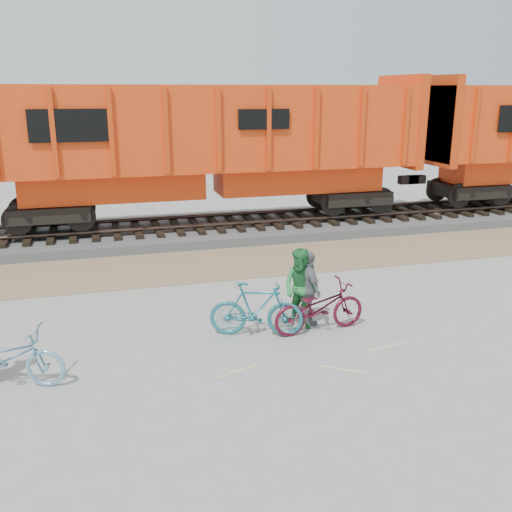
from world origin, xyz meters
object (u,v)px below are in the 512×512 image
at_px(hopper_car_center, 209,144).
at_px(person_man, 301,289).
at_px(person_woman, 308,289).
at_px(bicycle_maroon, 319,307).
at_px(bicycle_blue, 6,357).
at_px(bicycle_teal, 256,309).

bearing_deg(hopper_car_center, person_man, -88.23).
bearing_deg(person_woman, bicycle_maroon, -174.27).
xyz_separation_m(bicycle_blue, person_woman, (5.63, 1.09, 0.28)).
distance_m(hopper_car_center, person_man, 8.51).
bearing_deg(bicycle_blue, hopper_car_center, -12.88).
bearing_deg(person_woman, hopper_car_center, -5.34).
relative_size(bicycle_blue, bicycle_maroon, 0.98).
bearing_deg(bicycle_maroon, person_woman, 7.60).
bearing_deg(person_woman, bicycle_blue, 92.59).
bearing_deg(bicycle_teal, bicycle_blue, 119.02).
height_order(hopper_car_center, bicycle_maroon, hopper_car_center).
height_order(hopper_car_center, person_man, hopper_car_center).
distance_m(bicycle_blue, bicycle_teal, 4.54).
relative_size(bicycle_blue, person_man, 1.17).
height_order(hopper_car_center, bicycle_blue, hopper_car_center).
bearing_deg(person_man, bicycle_teal, -118.93).
bearing_deg(bicycle_maroon, bicycle_teal, 77.48).
height_order(bicycle_blue, person_woman, person_woman).
relative_size(bicycle_maroon, person_woman, 1.25).
bearing_deg(person_man, hopper_car_center, 141.54).
distance_m(bicycle_maroon, person_man, 0.53).
xyz_separation_m(bicycle_teal, person_woman, (1.17, 0.26, 0.23)).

